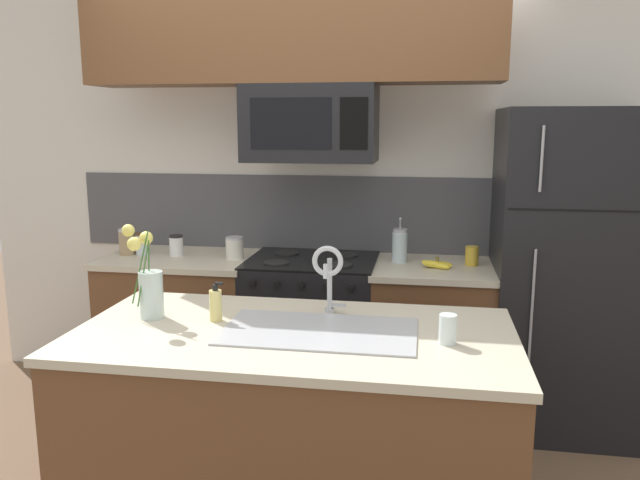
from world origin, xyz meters
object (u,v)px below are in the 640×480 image
at_px(storage_jar_short, 176,246).
at_px(stove_range, 312,333).
at_px(storage_jar_medium, 142,244).
at_px(dish_soap_bottle, 216,305).
at_px(microwave, 311,124).
at_px(flower_vase, 149,288).
at_px(sink_faucet, 328,270).
at_px(drinking_glass, 448,329).
at_px(banana_bunch, 437,264).
at_px(storage_jar_tall, 127,242).
at_px(storage_jar_squat, 235,248).
at_px(french_press, 400,246).
at_px(coffee_tin, 472,256).
at_px(refrigerator, 567,272).

bearing_deg(storage_jar_short, stove_range, -0.61).
height_order(storage_jar_medium, dish_soap_bottle, dish_soap_bottle).
bearing_deg(microwave, flower_vase, -112.10).
height_order(sink_faucet, flower_vase, flower_vase).
xyz_separation_m(microwave, drinking_glass, (0.75, -1.28, -0.75)).
distance_m(stove_range, drinking_glass, 1.58).
relative_size(storage_jar_short, flower_vase, 0.32).
relative_size(banana_bunch, drinking_glass, 1.70).
distance_m(storage_jar_medium, storage_jar_short, 0.22).
bearing_deg(drinking_glass, storage_jar_tall, 146.05).
bearing_deg(dish_soap_bottle, stove_range, 80.92).
height_order(storage_jar_tall, storage_jar_short, storage_jar_tall).
bearing_deg(microwave, storage_jar_medium, 178.78).
xyz_separation_m(storage_jar_squat, french_press, (0.99, 0.07, 0.03)).
xyz_separation_m(storage_jar_squat, sink_faucet, (0.73, -1.02, 0.13)).
bearing_deg(sink_faucet, storage_jar_medium, 142.16).
bearing_deg(drinking_glass, storage_jar_medium, 144.50).
height_order(storage_jar_squat, sink_faucet, sink_faucet).
xyz_separation_m(stove_range, storage_jar_short, (-0.85, 0.01, 0.51)).
xyz_separation_m(french_press, dish_soap_bottle, (-0.70, -1.24, -0.03)).
bearing_deg(storage_jar_squat, sink_faucet, -54.38).
xyz_separation_m(storage_jar_tall, coffee_tin, (2.10, 0.06, -0.03)).
bearing_deg(storage_jar_medium, storage_jar_tall, -176.03).
height_order(microwave, storage_jar_squat, microwave).
bearing_deg(refrigerator, storage_jar_squat, -179.11).
bearing_deg(banana_bunch, flower_vase, -136.86).
distance_m(stove_range, coffee_tin, 1.06).
bearing_deg(storage_jar_medium, flower_vase, -63.38).
xyz_separation_m(stove_range, drinking_glass, (0.75, -1.30, 0.50)).
relative_size(coffee_tin, drinking_glass, 0.98).
bearing_deg(coffee_tin, storage_jar_medium, -178.62).
bearing_deg(coffee_tin, storage_jar_short, -178.68).
bearing_deg(french_press, storage_jar_short, -177.86).
bearing_deg(storage_jar_short, storage_jar_squat, -2.84).
height_order(storage_jar_medium, storage_jar_squat, storage_jar_medium).
distance_m(stove_range, french_press, 0.75).
distance_m(stove_range, banana_bunch, 0.87).
xyz_separation_m(storage_jar_medium, flower_vase, (0.60, -1.19, 0.06)).
bearing_deg(storage_jar_squat, storage_jar_tall, 179.60).
xyz_separation_m(stove_range, storage_jar_squat, (-0.47, -0.01, 0.51)).
xyz_separation_m(storage_jar_short, coffee_tin, (1.78, 0.04, -0.01)).
xyz_separation_m(coffee_tin, sink_faucet, (-0.67, -1.08, 0.14)).
relative_size(storage_jar_squat, banana_bunch, 0.70).
relative_size(banana_bunch, dish_soap_bottle, 1.15).
height_order(stove_range, microwave, microwave).
height_order(storage_jar_squat, coffee_tin, storage_jar_squat).
bearing_deg(drinking_glass, dish_soap_bottle, 172.85).
height_order(microwave, storage_jar_tall, microwave).
bearing_deg(sink_faucet, flower_vase, -167.92).
bearing_deg(storage_jar_squat, french_press, 4.05).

